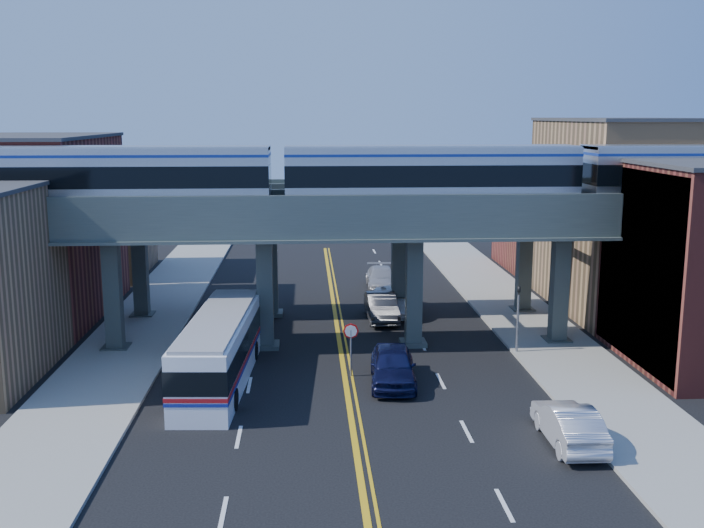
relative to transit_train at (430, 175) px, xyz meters
The scene contains 19 objects.
ground 13.15m from the transit_train, 120.91° to the right, with size 120.00×120.00×0.00m, color black.
sidewalk_west 18.81m from the transit_train, behind, with size 5.00×70.00×0.16m, color gray.
sidewalk_east 11.55m from the transit_train, 16.60° to the left, with size 5.00×70.00×0.16m, color gray.
building_west_b 24.91m from the transit_train, 161.04° to the left, with size 8.00×14.00×11.00m, color maroon.
building_west_c 31.80m from the transit_train, 137.96° to the left, with size 8.00×10.00×8.00m, color #98764F.
building_east_b 16.21m from the transit_train, 30.26° to the left, with size 8.00×14.00×12.00m, color #98764F.
building_east_c 25.53m from the transit_train, 56.86° to the left, with size 8.00×10.00×9.00m, color maroon.
mural_panel 11.48m from the transit_train, 22.28° to the right, with size 0.10×9.50×9.50m, color teal.
elevated_viaduct_near 5.55m from the transit_train, behind, with size 52.00×3.60×7.40m.
elevated_viaduct_far 8.93m from the transit_train, 124.38° to the left, with size 52.00×3.60×7.40m.
transit_train is the anchor object (origin of this frame).
stop_sign 10.08m from the transit_train, 131.92° to the right, with size 0.76×0.09×2.63m.
traffic_signal 8.49m from the transit_train, 24.39° to the right, with size 0.15×0.18×4.10m.
transit_bus 14.22m from the transit_train, 153.29° to the right, with size 3.32×11.88×3.02m.
car_lane_a 10.75m from the transit_train, 112.77° to the right, with size 2.07×5.15×1.75m, color #0E1136.
car_lane_b 10.23m from the transit_train, 110.36° to the left, with size 1.74×5.00×1.65m, color #313234.
car_lane_c 11.11m from the transit_train, 96.66° to the left, with size 2.65×5.74×1.59m, color white.
car_lane_d 16.52m from the transit_train, 94.66° to the left, with size 2.17×5.33×1.55m, color #A09FA4.
car_parked_curb 16.18m from the transit_train, 75.95° to the right, with size 1.67×4.80×1.58m, color #BDBCC1.
Camera 1 is at (-1.80, -32.99, 12.36)m, focal length 40.00 mm.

